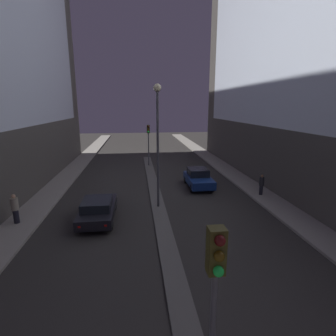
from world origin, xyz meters
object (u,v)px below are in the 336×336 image
at_px(pedestrian_on_right_sidewalk, 261,184).
at_px(traffic_light_mid, 148,136).
at_px(car_left_lane, 98,209).
at_px(car_right_lane, 198,178).
at_px(traffic_light_near, 215,288).
at_px(street_lamp, 158,128).
at_px(pedestrian_on_left_sidewalk, 15,208).

bearing_deg(pedestrian_on_right_sidewalk, traffic_light_mid, 124.94).
distance_m(car_left_lane, pedestrian_on_right_sidewalk, 12.07).
xyz_separation_m(traffic_light_mid, pedestrian_on_right_sidewalk, (7.95, -11.38, -2.48)).
distance_m(traffic_light_mid, pedestrian_on_right_sidewalk, 14.10).
height_order(car_left_lane, car_right_lane, car_right_lane).
xyz_separation_m(traffic_light_mid, car_left_lane, (-3.78, -14.20, -2.74)).
xyz_separation_m(traffic_light_near, traffic_light_mid, (0.00, 25.25, 0.00)).
bearing_deg(traffic_light_mid, car_right_lane, -65.85).
distance_m(traffic_light_mid, street_lamp, 12.77).
xyz_separation_m(traffic_light_mid, street_lamp, (0.00, -12.62, 1.94)).
distance_m(traffic_light_mid, pedestrian_on_left_sidewalk, 16.78).
distance_m(car_right_lane, pedestrian_on_left_sidewalk, 13.53).
relative_size(traffic_light_near, pedestrian_on_left_sidewalk, 2.62).
xyz_separation_m(street_lamp, pedestrian_on_right_sidewalk, (7.95, 1.24, -4.42)).
bearing_deg(pedestrian_on_left_sidewalk, pedestrian_on_right_sidewalk, 10.26).
relative_size(traffic_light_near, traffic_light_mid, 1.00).
height_order(car_right_lane, pedestrian_on_left_sidewalk, pedestrian_on_left_sidewalk).
height_order(street_lamp, pedestrian_on_left_sidewalk, street_lamp).
bearing_deg(pedestrian_on_left_sidewalk, traffic_light_near, -52.45).
distance_m(street_lamp, pedestrian_on_right_sidewalk, 9.18).
distance_m(traffic_light_mid, car_left_lane, 14.95).
relative_size(pedestrian_on_left_sidewalk, pedestrian_on_right_sidewalk, 1.10).
bearing_deg(pedestrian_on_left_sidewalk, car_right_lane, 25.89).
xyz_separation_m(car_right_lane, pedestrian_on_left_sidewalk, (-12.17, -5.91, 0.28)).
relative_size(traffic_light_near, pedestrian_on_right_sidewalk, 2.89).
xyz_separation_m(car_right_lane, pedestrian_on_right_sidewalk, (4.17, -2.95, 0.20)).
height_order(traffic_light_near, car_right_lane, traffic_light_near).
height_order(traffic_light_mid, car_left_lane, traffic_light_mid).
bearing_deg(street_lamp, traffic_light_mid, 90.00).
xyz_separation_m(traffic_light_near, pedestrian_on_right_sidewalk, (7.95, 13.87, -2.48)).
relative_size(traffic_light_mid, pedestrian_on_right_sidewalk, 2.89).
height_order(pedestrian_on_left_sidewalk, pedestrian_on_right_sidewalk, pedestrian_on_left_sidewalk).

